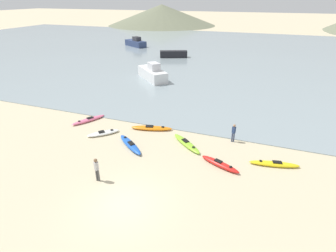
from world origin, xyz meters
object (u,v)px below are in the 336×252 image
Objects in this scene: kayak_on_sand_2 at (187,143)px; kayak_on_sand_3 at (130,144)px; kayak_on_sand_1 at (103,133)px; person_near_foreground at (97,168)px; moored_boat_0 at (153,73)px; kayak_on_sand_0 at (220,164)px; moored_boat_1 at (174,54)px; moored_boat_2 at (136,43)px; kayak_on_sand_6 at (89,120)px; person_near_waterline at (234,132)px; kayak_on_sand_4 at (274,164)px; kayak_on_sand_5 at (152,128)px.

kayak_on_sand_3 reaches higher than kayak_on_sand_2.
kayak_on_sand_1 is 1.48× the size of person_near_foreground.
moored_boat_0 reaches higher than kayak_on_sand_3.
moored_boat_1 is at bearing 114.22° from kayak_on_sand_0.
kayak_on_sand_6 is at bearing -69.79° from moored_boat_2.
kayak_on_sand_0 is 0.97× the size of kayak_on_sand_2.
moored_boat_1 is at bearing 98.19° from kayak_on_sand_1.
kayak_on_sand_3 is at bearing -72.38° from moored_boat_0.
moored_boat_0 reaches higher than person_near_waterline.
kayak_on_sand_3 is 0.92× the size of kayak_on_sand_4.
kayak_on_sand_4 is at bearing 5.95° from kayak_on_sand_3.
person_near_waterline is at bearing -53.91° from moored_boat_2.
person_near_foreground reaches higher than kayak_on_sand_3.
moored_boat_0 reaches higher than moored_boat_2.
person_near_foreground is at bearing -60.25° from kayak_on_sand_1.
kayak_on_sand_5 is 41.76m from moored_boat_2.
person_near_foreground is 36.59m from moored_boat_1.
kayak_on_sand_2 is at bearing -22.31° from kayak_on_sand_5.
kayak_on_sand_0 is 0.95× the size of kayak_on_sand_3.
kayak_on_sand_0 is at bearing -54.50° from moored_boat_0.
kayak_on_sand_3 is at bearing -154.58° from person_near_waterline.
kayak_on_sand_6 is (-2.68, 1.75, 0.01)m from kayak_on_sand_1.
moored_boat_1 reaches higher than kayak_on_sand_1.
kayak_on_sand_0 is at bearing -56.83° from moored_boat_2.
kayak_on_sand_5 is at bearing 4.07° from kayak_on_sand_6.
kayak_on_sand_5 reaches higher than kayak_on_sand_4.
kayak_on_sand_6 is 14.28m from moored_boat_0.
kayak_on_sand_2 is at bearing -151.69° from person_near_waterline.
kayak_on_sand_5 is at bearing 82.52° from kayak_on_sand_3.
moored_boat_2 is at bearing 123.17° from kayak_on_sand_0.
person_near_waterline reaches higher than kayak_on_sand_3.
kayak_on_sand_6 is at bearing -176.76° from person_near_waterline.
moored_boat_1 is at bearing 110.86° from kayak_on_sand_2.
moored_boat_0 is at bearing 112.76° from kayak_on_sand_5.
kayak_on_sand_5 is at bearing 87.27° from person_near_foreground.
kayak_on_sand_3 is at bearing 178.09° from kayak_on_sand_0.
kayak_on_sand_3 is 6.28m from kayak_on_sand_6.
person_near_waterline reaches higher than kayak_on_sand_1.
kayak_on_sand_3 is at bearing 90.69° from person_near_foreground.
kayak_on_sand_5 is 29.37m from moored_boat_1.
kayak_on_sand_0 is 0.93× the size of kayak_on_sand_6.
kayak_on_sand_5 is 0.65× the size of moored_boat_0.
kayak_on_sand_4 is 16.06m from kayak_on_sand_6.
moored_boat_1 is (-11.35, 29.77, 0.52)m from kayak_on_sand_2.
moored_boat_1 is 14.68m from moored_boat_2.
moored_boat_1 is (-14.25, 31.68, 0.50)m from kayak_on_sand_0.
kayak_on_sand_2 is 0.83× the size of kayak_on_sand_5.
moored_boat_0 reaches higher than person_near_foreground.
kayak_on_sand_1 is 3.20m from kayak_on_sand_6.
kayak_on_sand_0 is 6.87m from kayak_on_sand_3.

